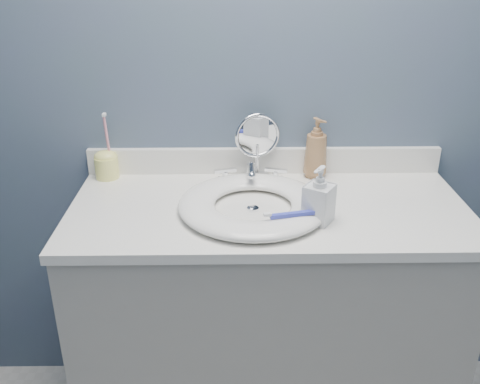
{
  "coord_description": "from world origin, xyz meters",
  "views": [
    {
      "loc": [
        -0.11,
        -0.49,
        1.6
      ],
      "look_at": [
        -0.09,
        0.94,
        0.94
      ],
      "focal_mm": 40.0,
      "sensor_mm": 36.0,
      "label": 1
    }
  ],
  "objects_px": {
    "soap_bottle_amber": "(316,148)",
    "toothbrush_holder": "(106,163)",
    "makeup_mirror": "(257,143)",
    "soap_bottle_clear": "(319,195)"
  },
  "relations": [
    {
      "from": "makeup_mirror",
      "to": "toothbrush_holder",
      "type": "relative_size",
      "value": 1.0
    },
    {
      "from": "toothbrush_holder",
      "to": "soap_bottle_clear",
      "type": "bearing_deg",
      "value": -26.25
    },
    {
      "from": "soap_bottle_amber",
      "to": "toothbrush_holder",
      "type": "distance_m",
      "value": 0.71
    },
    {
      "from": "soap_bottle_amber",
      "to": "soap_bottle_clear",
      "type": "height_order",
      "value": "soap_bottle_amber"
    },
    {
      "from": "makeup_mirror",
      "to": "toothbrush_holder",
      "type": "bearing_deg",
      "value": 167.07
    },
    {
      "from": "soap_bottle_clear",
      "to": "toothbrush_holder",
      "type": "xyz_separation_m",
      "value": [
        -0.67,
        0.33,
        -0.03
      ]
    },
    {
      "from": "makeup_mirror",
      "to": "toothbrush_holder",
      "type": "xyz_separation_m",
      "value": [
        -0.51,
        0.01,
        -0.07
      ]
    },
    {
      "from": "soap_bottle_amber",
      "to": "soap_bottle_clear",
      "type": "bearing_deg",
      "value": -128.89
    },
    {
      "from": "makeup_mirror",
      "to": "toothbrush_holder",
      "type": "distance_m",
      "value": 0.52
    },
    {
      "from": "makeup_mirror",
      "to": "soap_bottle_clear",
      "type": "height_order",
      "value": "makeup_mirror"
    }
  ]
}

